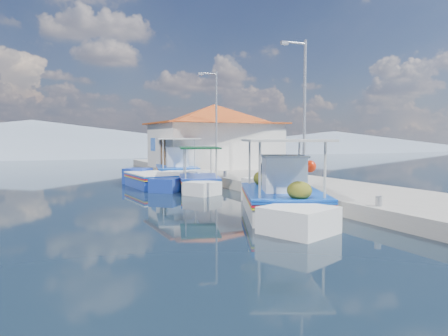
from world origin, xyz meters
name	(u,v)px	position (x,y,z in m)	size (l,w,h in m)	color
ground	(223,216)	(0.00, 0.00, 0.00)	(160.00, 160.00, 0.00)	black
quay	(279,183)	(5.90, 6.00, 0.25)	(5.00, 44.00, 0.50)	gray
bollards	(249,178)	(3.80, 5.25, 0.65)	(0.20, 17.20, 0.30)	#A5A8AD
main_caique	(280,198)	(1.92, -0.44, 0.54)	(4.62, 7.72, 2.78)	white
caique_green_canopy	(198,182)	(1.93, 7.15, 0.35)	(3.07, 5.92, 2.33)	white
caique_blue_hull	(150,181)	(0.00, 9.06, 0.30)	(2.07, 6.16, 1.10)	#1B39A2
caique_far	(176,171)	(2.58, 12.58, 0.52)	(3.61, 7.81, 2.82)	white
harbor_building	(214,135)	(6.20, 15.00, 2.78)	(10.49, 10.49, 4.40)	white
lamp_post_near	(303,106)	(4.51, 2.00, 3.85)	(1.21, 0.14, 6.00)	#A5A8AD
lamp_post_far	(215,116)	(4.51, 11.00, 3.85)	(1.21, 0.14, 6.00)	#A5A8AD
mountain_ridge	(113,141)	(6.54, 56.00, 2.04)	(171.40, 96.00, 5.50)	gray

